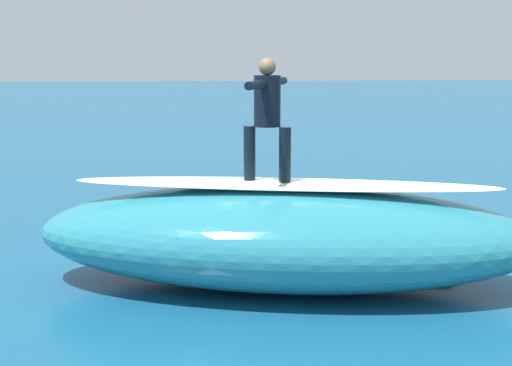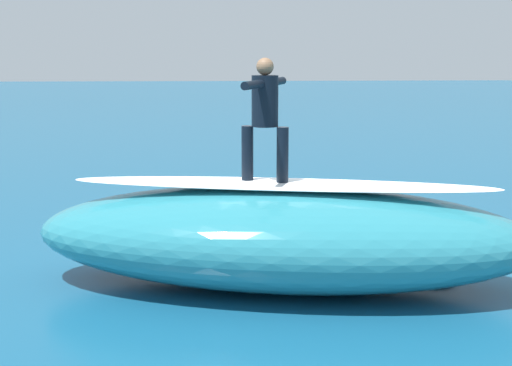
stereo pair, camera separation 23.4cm
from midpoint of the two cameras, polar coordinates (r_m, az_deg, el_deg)
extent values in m
plane|color=#145175|center=(12.20, 2.86, -5.30)|extent=(120.00, 120.00, 0.00)
ellipsoid|color=teal|center=(10.39, 2.61, -4.10)|extent=(7.21, 3.83, 1.39)
ellipsoid|color=white|center=(10.23, 2.64, -0.10)|extent=(5.88, 1.99, 0.08)
ellipsoid|color=yellow|center=(10.25, 1.32, -0.09)|extent=(1.91, 1.16, 0.07)
cylinder|color=black|center=(10.26, 0.01, 2.24)|extent=(0.16, 0.16, 0.75)
cylinder|color=black|center=(10.11, 2.67, 2.11)|extent=(0.16, 0.16, 0.75)
cylinder|color=black|center=(10.11, 1.34, 6.17)|extent=(0.46, 0.46, 0.68)
sphere|color=#936B4C|center=(10.09, 1.36, 8.74)|extent=(0.23, 0.23, 0.23)
cylinder|color=black|center=(9.64, 0.46, 7.38)|extent=(0.33, 0.60, 0.11)
cylinder|color=black|center=(10.55, 2.17, 7.62)|extent=(0.33, 0.60, 0.11)
ellipsoid|color=yellow|center=(13.46, -0.01, -3.64)|extent=(1.85, 2.30, 0.07)
cylinder|color=black|center=(13.42, -0.01, -2.91)|extent=(0.70, 0.83, 0.29)
sphere|color=tan|center=(13.82, 1.08, -2.28)|extent=(0.20, 0.20, 0.20)
cylinder|color=black|center=(12.79, -1.46, -3.95)|extent=(0.49, 0.63, 0.13)
cylinder|color=black|center=(12.88, -2.08, -3.85)|extent=(0.49, 0.63, 0.13)
ellipsoid|color=white|center=(11.29, 13.80, -6.66)|extent=(0.94, 1.13, 0.09)
camera|label=1|loc=(0.12, -89.43, 0.10)|focal=53.27mm
camera|label=2|loc=(0.12, 90.57, -0.10)|focal=53.27mm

